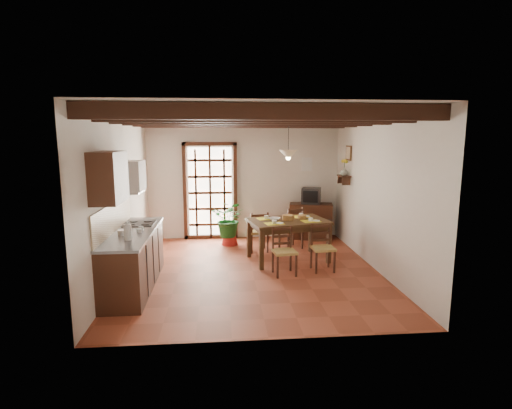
{
  "coord_description": "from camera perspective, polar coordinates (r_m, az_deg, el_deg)",
  "views": [
    {
      "loc": [
        -0.54,
        -6.9,
        2.39
      ],
      "look_at": [
        0.1,
        0.4,
        1.15
      ],
      "focal_mm": 28.0,
      "sensor_mm": 36.0,
      "label": 1
    }
  ],
  "objects": [
    {
      "name": "kitchen_counter",
      "position": [
        6.74,
        -17.06,
        -7.36
      ],
      "size": [
        0.64,
        2.25,
        1.38
      ],
      "color": "#361B11",
      "rests_on": "ground_plane"
    },
    {
      "name": "dining_table",
      "position": [
        7.78,
        4.62,
        -2.96
      ],
      "size": [
        1.65,
        1.24,
        0.8
      ],
      "rotation": [
        0.0,
        0.0,
        0.21
      ],
      "color": "#3C2713",
      "rests_on": "ground_plane"
    },
    {
      "name": "counter_items",
      "position": [
        6.7,
        -17.1,
        -3.16
      ],
      "size": [
        0.5,
        1.43,
        0.25
      ],
      "color": "black",
      "rests_on": "kitchen_counter"
    },
    {
      "name": "crt_tv",
      "position": [
        9.46,
        7.9,
        1.26
      ],
      "size": [
        0.52,
        0.5,
        0.36
      ],
      "rotation": [
        0.0,
        0.0,
        -0.32
      ],
      "color": "black",
      "rests_on": "sideboard"
    },
    {
      "name": "chair_near_left",
      "position": [
        7.08,
        4.04,
        -7.89
      ],
      "size": [
        0.44,
        0.42,
        0.84
      ],
      "rotation": [
        0.0,
        0.0,
        0.14
      ],
      "color": "tan",
      "rests_on": "ground_plane"
    },
    {
      "name": "chair_near_right",
      "position": [
        7.37,
        9.48,
        -7.3
      ],
      "size": [
        0.41,
        0.4,
        0.84
      ],
      "rotation": [
        0.0,
        0.0,
        0.07
      ],
      "color": "tan",
      "rests_on": "ground_plane"
    },
    {
      "name": "table_bowl",
      "position": [
        7.71,
        2.66,
        -2.07
      ],
      "size": [
        0.28,
        0.28,
        0.05
      ],
      "primitive_type": "imported",
      "rotation": [
        0.0,
        0.0,
        -0.35
      ],
      "color": "white",
      "rests_on": "dining_table"
    },
    {
      "name": "wall_shelf",
      "position": [
        8.96,
        12.45,
        3.75
      ],
      "size": [
        0.2,
        0.42,
        0.2
      ],
      "color": "#361B11",
      "rests_on": "room_shell"
    },
    {
      "name": "shelf_vase",
      "position": [
        8.94,
        12.49,
        4.63
      ],
      "size": [
        0.15,
        0.15,
        0.15
      ],
      "primitive_type": "imported",
      "color": "#B2BFB2",
      "rests_on": "wall_shelf"
    },
    {
      "name": "table_setting",
      "position": [
        7.74,
        4.64,
        -1.62
      ],
      "size": [
        1.08,
        0.72,
        0.1
      ],
      "rotation": [
        0.0,
        0.0,
        0.21
      ],
      "color": "yellow",
      "rests_on": "dining_table"
    },
    {
      "name": "potted_plant",
      "position": [
        8.92,
        -3.81,
        -2.19
      ],
      "size": [
        2.35,
        2.19,
        2.12
      ],
      "primitive_type": "imported",
      "rotation": [
        0.0,
        0.0,
        -0.35
      ],
      "color": "#144C19",
      "rests_on": "ground_plane"
    },
    {
      "name": "ground_plane",
      "position": [
        7.32,
        -0.51,
        -9.45
      ],
      "size": [
        5.0,
        5.0,
        0.0
      ],
      "primitive_type": "plane",
      "color": "brown"
    },
    {
      "name": "ceiling_beams",
      "position": [
        6.93,
        -0.55,
        12.08
      ],
      "size": [
        4.5,
        4.34,
        0.2
      ],
      "color": "black",
      "rests_on": "room_shell"
    },
    {
      "name": "french_door",
      "position": [
        9.43,
        -6.55,
        2.15
      ],
      "size": [
        1.26,
        0.11,
        2.32
      ],
      "color": "white",
      "rests_on": "ground_plane"
    },
    {
      "name": "sideboard",
      "position": [
        9.57,
        7.8,
        -2.35
      ],
      "size": [
        1.06,
        0.64,
        0.84
      ],
      "primitive_type": "cube",
      "rotation": [
        0.0,
        0.0,
        -0.21
      ],
      "color": "#361B11",
      "rests_on": "ground_plane"
    },
    {
      "name": "shelf_flowers",
      "position": [
        8.93,
        12.53,
        5.96
      ],
      "size": [
        0.14,
        0.14,
        0.36
      ],
      "color": "yellow",
      "rests_on": "shelf_vase"
    },
    {
      "name": "upper_cabinet",
      "position": [
        5.83,
        -20.29,
        3.69
      ],
      "size": [
        0.35,
        0.8,
        0.7
      ],
      "primitive_type": "cube",
      "color": "#361B11",
      "rests_on": "room_shell"
    },
    {
      "name": "plant_pot",
      "position": [
        9.02,
        -3.78,
        -5.05
      ],
      "size": [
        0.37,
        0.37,
        0.23
      ],
      "primitive_type": "cone",
      "color": "maroon",
      "rests_on": "ground_plane"
    },
    {
      "name": "range_hood",
      "position": [
        7.05,
        -17.4,
        3.82
      ],
      "size": [
        0.38,
        0.6,
        0.54
      ],
      "color": "white",
      "rests_on": "room_shell"
    },
    {
      "name": "chair_far_left",
      "position": [
        8.46,
        0.33,
        -4.92
      ],
      "size": [
        0.43,
        0.42,
        0.86
      ],
      "rotation": [
        0.0,
        0.0,
        3.25
      ],
      "color": "tan",
      "rests_on": "ground_plane"
    },
    {
      "name": "framed_picture",
      "position": [
        8.95,
        13.09,
        7.18
      ],
      "size": [
        0.03,
        0.32,
        0.32
      ],
      "color": "brown",
      "rests_on": "room_shell"
    },
    {
      "name": "fuse_box",
      "position": [
        9.62,
        7.28,
        5.72
      ],
      "size": [
        0.25,
        0.03,
        0.32
      ],
      "primitive_type": "cube",
      "color": "white",
      "rests_on": "room_shell"
    },
    {
      "name": "room_shell",
      "position": [
        6.95,
        -0.54,
        4.86
      ],
      "size": [
        4.52,
        5.02,
        2.81
      ],
      "color": "silver",
      "rests_on": "ground_plane"
    },
    {
      "name": "chair_far_right",
      "position": [
        8.7,
        5.04,
        -4.41
      ],
      "size": [
        0.56,
        0.55,
        0.92
      ],
      "rotation": [
        0.0,
        0.0,
        3.58
      ],
      "color": "tan",
      "rests_on": "ground_plane"
    },
    {
      "name": "pendant_lamp",
      "position": [
        7.7,
        4.63,
        7.25
      ],
      "size": [
        0.36,
        0.36,
        0.84
      ],
      "color": "black",
      "rests_on": "room_shell"
    }
  ]
}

